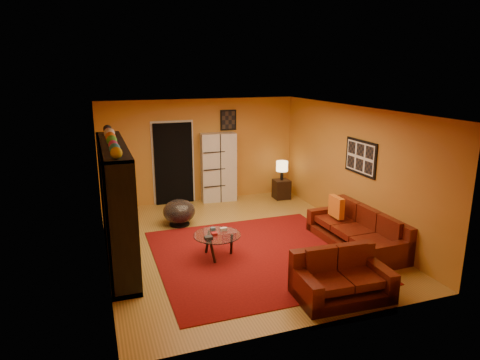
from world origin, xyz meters
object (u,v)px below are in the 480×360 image
object	(u,v)px
entertainment_unit	(116,203)
coffee_table	(217,237)
loveseat	(340,278)
table_lamp	(282,167)
sofa	(360,232)
storage_cabinet	(218,167)
bowl_chair	(179,212)
side_table	(281,189)
tv	(119,206)

from	to	relation	value
entertainment_unit	coffee_table	size ratio (longest dim) A/B	3.51
loveseat	table_lamp	distance (m)	5.03
sofa	loveseat	xyz separation A→B (m)	(-1.39, -1.50, 0.00)
entertainment_unit	storage_cabinet	size ratio (longest dim) A/B	1.71
bowl_chair	side_table	size ratio (longest dim) A/B	1.40
entertainment_unit	tv	distance (m)	0.07
coffee_table	table_lamp	world-z (taller)	table_lamp
tv	sofa	world-z (taller)	tv
tv	side_table	xyz separation A→B (m)	(4.25, 2.44, -0.75)
sofa	side_table	bearing A→B (deg)	90.41
entertainment_unit	sofa	xyz separation A→B (m)	(4.41, -0.92, -0.77)
sofa	storage_cabinet	distance (m)	4.14
loveseat	side_table	distance (m)	5.00
tv	entertainment_unit	bearing A→B (deg)	65.36
tv	loveseat	bearing A→B (deg)	-128.86
coffee_table	side_table	size ratio (longest dim) A/B	1.71
side_table	coffee_table	bearing A→B (deg)	-131.89
loveseat	coffee_table	xyz separation A→B (m)	(-1.35, 1.91, 0.10)
entertainment_unit	bowl_chair	distance (m)	2.05
entertainment_unit	loveseat	world-z (taller)	entertainment_unit
coffee_table	bowl_chair	xyz separation A→B (m)	(-0.32, 1.85, -0.08)
side_table	table_lamp	bearing A→B (deg)	0.00
loveseat	tv	bearing A→B (deg)	53.49
storage_cabinet	side_table	world-z (taller)	storage_cabinet
bowl_chair	side_table	xyz separation A→B (m)	(2.94, 1.07, -0.06)
tv	sofa	size ratio (longest dim) A/B	0.44
tv	side_table	distance (m)	4.96
storage_cabinet	coffee_table	bearing A→B (deg)	-102.50
tv	table_lamp	distance (m)	4.90
tv	table_lamp	world-z (taller)	tv
side_table	table_lamp	size ratio (longest dim) A/B	1.00
coffee_table	table_lamp	bearing A→B (deg)	48.11
loveseat	storage_cabinet	world-z (taller)	storage_cabinet
sofa	bowl_chair	xyz separation A→B (m)	(-3.05, 2.27, 0.02)
sofa	coffee_table	xyz separation A→B (m)	(-2.74, 0.41, 0.10)
coffee_table	side_table	distance (m)	3.93
loveseat	storage_cabinet	size ratio (longest dim) A/B	0.81
loveseat	coffee_table	size ratio (longest dim) A/B	1.66
loveseat	bowl_chair	world-z (taller)	loveseat
bowl_chair	table_lamp	bearing A→B (deg)	20.07
sofa	storage_cabinet	world-z (taller)	storage_cabinet
side_table	tv	bearing A→B (deg)	-150.16
tv	bowl_chair	world-z (taller)	tv
bowl_chair	side_table	distance (m)	3.13
table_lamp	coffee_table	bearing A→B (deg)	-131.89
coffee_table	table_lamp	xyz separation A→B (m)	(2.62, 2.93, 0.47)
entertainment_unit	sofa	distance (m)	4.57
tv	sofa	bearing A→B (deg)	-101.68
sofa	bowl_chair	bearing A→B (deg)	141.89
entertainment_unit	side_table	world-z (taller)	entertainment_unit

